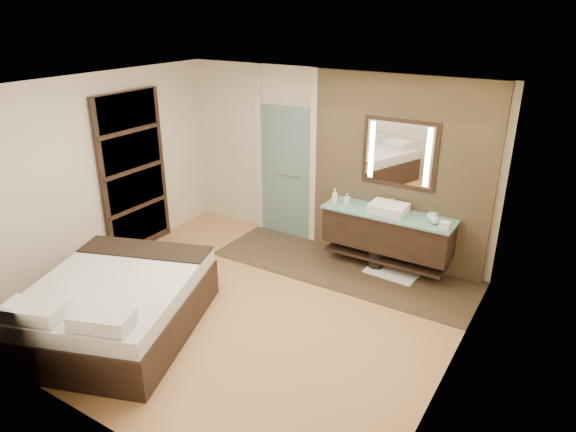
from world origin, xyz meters
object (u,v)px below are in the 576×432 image
Objects in this scene: mirror_unit at (399,153)px; waste_bin at (376,259)px; vanity at (387,231)px; bed at (116,305)px.

mirror_unit is 3.80× the size of waste_bin.
vanity reaches higher than bed.
bed is (-2.05, -3.08, -0.24)m from vanity.
mirror_unit is 1.54m from waste_bin.
waste_bin is (-0.11, -0.07, -0.44)m from vanity.
bed is at bearing -123.66° from vanity.
bed is (-2.05, -3.31, -1.31)m from mirror_unit.
mirror_unit is at bearing 38.37° from bed.
waste_bin is (1.94, 3.01, -0.20)m from bed.
vanity is 1.10m from mirror_unit.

